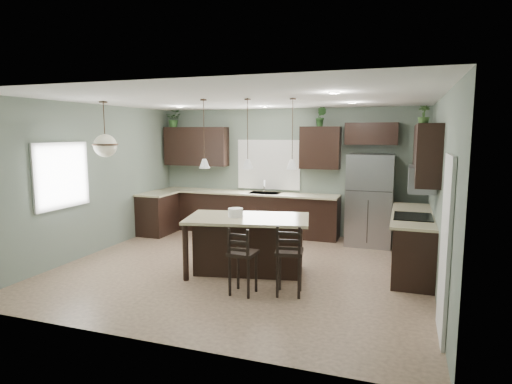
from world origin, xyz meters
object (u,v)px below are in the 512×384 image
object	(u,v)px
serving_dish	(236,213)
plant_back_left	(174,119)
kitchen_island	(248,245)
refrigerator	(370,200)
bar_stool_right	(289,260)
bar_stool_center	(243,261)

from	to	relation	value
serving_dish	plant_back_left	bearing A→B (deg)	133.82
kitchen_island	serving_dish	size ratio (longest dim) A/B	8.08
refrigerator	serving_dish	distance (m)	3.16
bar_stool_right	plant_back_left	size ratio (longest dim) A/B	2.58
kitchen_island	bar_stool_right	xyz separation A→B (m)	(0.88, -0.70, 0.05)
refrigerator	bar_stool_center	bearing A→B (deg)	-113.34
serving_dish	bar_stool_right	size ratio (longest dim) A/B	0.24
kitchen_island	bar_stool_right	bearing A→B (deg)	-50.59
serving_dish	bar_stool_right	distance (m)	1.35
bar_stool_center	plant_back_left	xyz separation A→B (m)	(-3.14, 3.65, 2.11)
bar_stool_right	bar_stool_center	bearing A→B (deg)	-172.51
plant_back_left	serving_dish	bearing A→B (deg)	-46.18
kitchen_island	plant_back_left	distance (m)	4.52
kitchen_island	bar_stool_center	distance (m)	0.93
serving_dish	bar_stool_right	world-z (taller)	serving_dish
refrigerator	serving_dish	xyz separation A→B (m)	(-1.91, -2.52, 0.07)
bar_stool_center	plant_back_left	world-z (taller)	plant_back_left
bar_stool_center	bar_stool_right	bearing A→B (deg)	20.29
kitchen_island	bar_stool_right	size ratio (longest dim) A/B	1.91
serving_dish	bar_stool_center	bearing A→B (deg)	-62.13
refrigerator	bar_stool_right	world-z (taller)	refrigerator
plant_back_left	bar_stool_center	bearing A→B (deg)	-49.35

